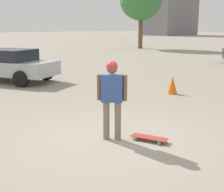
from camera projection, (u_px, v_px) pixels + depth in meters
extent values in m
plane|color=gray|center=(112.00, 139.00, 6.63)|extent=(220.00, 220.00, 0.00)
cylinder|color=#7A6B56|center=(106.00, 120.00, 6.55)|extent=(0.14, 0.14, 0.82)
cylinder|color=#7A6B56|center=(118.00, 121.00, 6.52)|extent=(0.14, 0.14, 0.82)
cube|color=#334C8C|center=(112.00, 88.00, 6.38)|extent=(0.47, 0.44, 0.56)
cylinder|color=brown|center=(99.00, 87.00, 6.41)|extent=(0.09, 0.09, 0.54)
cylinder|color=brown|center=(125.00, 88.00, 6.35)|extent=(0.09, 0.09, 0.54)
sphere|color=brown|center=(112.00, 68.00, 6.29)|extent=(0.22, 0.22, 0.22)
sphere|color=red|center=(112.00, 66.00, 6.28)|extent=(0.23, 0.23, 0.23)
cube|color=#A5332D|center=(149.00, 137.00, 6.49)|extent=(0.81, 0.47, 0.01)
cylinder|color=green|center=(135.00, 139.00, 6.51)|extent=(0.08, 0.05, 0.08)
cylinder|color=green|center=(140.00, 135.00, 6.74)|extent=(0.08, 0.05, 0.08)
cylinder|color=green|center=(159.00, 144.00, 6.27)|extent=(0.08, 0.05, 0.08)
cylinder|color=green|center=(163.00, 139.00, 6.49)|extent=(0.08, 0.05, 0.08)
cube|color=#ADB2B7|center=(9.00, 67.00, 13.42)|extent=(4.48, 3.35, 0.58)
cube|color=#1E232D|center=(10.00, 55.00, 13.26)|extent=(2.35, 2.22, 0.48)
cylinder|color=black|center=(0.00, 70.00, 14.74)|extent=(0.67, 0.46, 0.65)
cylinder|color=black|center=(21.00, 79.00, 12.22)|extent=(0.67, 0.46, 0.65)
cylinder|color=black|center=(46.00, 73.00, 13.80)|extent=(0.67, 0.46, 0.65)
cylinder|color=brown|center=(140.00, 31.00, 33.01)|extent=(0.45, 0.45, 3.57)
cone|color=orange|center=(172.00, 85.00, 11.00)|extent=(0.36, 0.36, 0.62)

